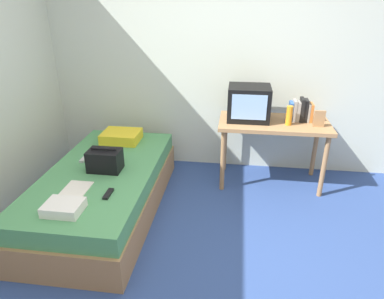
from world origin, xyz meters
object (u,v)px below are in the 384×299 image
at_px(book_row, 301,111).
at_px(magazine, 75,190).
at_px(picture_frame, 319,119).
at_px(remote_silver, 84,159).
at_px(desk, 273,129).
at_px(tv, 249,103).
at_px(pillow, 121,136).
at_px(remote_dark, 108,194).
at_px(bed, 104,190).
at_px(water_bottle, 289,116).
at_px(handbag, 105,160).
at_px(folded_towel, 64,207).

relative_size(book_row, magazine, 0.84).
bearing_deg(picture_frame, remote_silver, -166.87).
relative_size(desk, tv, 2.64).
height_order(pillow, remote_dark, pillow).
xyz_separation_m(bed, remote_silver, (-0.25, 0.16, 0.24)).
xyz_separation_m(water_bottle, picture_frame, (0.30, -0.01, -0.02)).
bearing_deg(handbag, folded_towel, -95.22).
distance_m(desk, remote_dark, 1.88).
height_order(water_bottle, remote_silver, water_bottle).
bearing_deg(remote_dark, folded_towel, -131.56).
bearing_deg(folded_towel, magazine, 100.38).
distance_m(water_bottle, handbag, 1.89).
bearing_deg(bed, water_bottle, 22.06).
xyz_separation_m(tv, book_row, (0.55, 0.03, -0.07)).
bearing_deg(pillow, desk, 4.31).
bearing_deg(handbag, water_bottle, 22.97).
height_order(tv, magazine, tv).
distance_m(picture_frame, remote_dark, 2.19).
height_order(water_bottle, remote_dark, water_bottle).
bearing_deg(desk, handbag, -152.61).
height_order(water_bottle, magazine, water_bottle).
relative_size(water_bottle, picture_frame, 1.19).
bearing_deg(water_bottle, handbag, -157.03).
relative_size(tv, magazine, 1.52).
bearing_deg(pillow, magazine, -92.26).
distance_m(pillow, handbag, 0.70).
bearing_deg(handbag, tv, 33.28).
height_order(desk, folded_towel, desk).
xyz_separation_m(bed, folded_towel, (-0.02, -0.71, 0.27)).
height_order(book_row, remote_silver, book_row).
bearing_deg(remote_silver, magazine, -73.07).
xyz_separation_m(tv, picture_frame, (0.71, -0.14, -0.10)).
bearing_deg(remote_silver, handbag, -31.28).
relative_size(bed, tv, 4.55).
height_order(tv, remote_silver, tv).
xyz_separation_m(book_row, remote_silver, (-2.15, -0.71, -0.37)).
bearing_deg(book_row, magazine, -147.24).
bearing_deg(tv, pillow, -173.34).
bearing_deg(book_row, folded_towel, -140.50).
distance_m(water_bottle, remote_dark, 1.96).
bearing_deg(pillow, bed, -87.38).
bearing_deg(tv, handbag, -146.72).
xyz_separation_m(water_bottle, folded_towel, (-1.78, -1.43, -0.33)).
xyz_separation_m(pillow, remote_silver, (-0.21, -0.52, -0.04)).
bearing_deg(handbag, pillow, 96.38).
height_order(bed, remote_dark, remote_dark).
bearing_deg(folded_towel, bed, 88.63).
distance_m(desk, water_bottle, 0.25).
distance_m(remote_dark, folded_towel, 0.37).
bearing_deg(remote_silver, remote_dark, -51.76).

